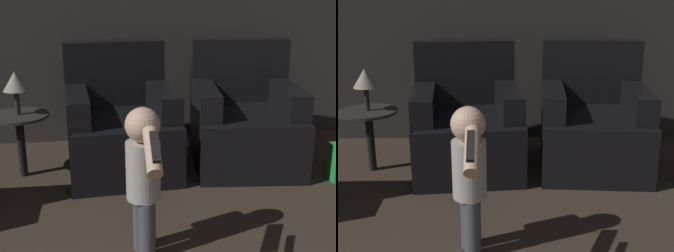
% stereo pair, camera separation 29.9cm
% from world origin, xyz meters
% --- Properties ---
extents(armchair_left, '(0.87, 0.95, 0.97)m').
position_xyz_m(armchair_left, '(-0.39, 3.76, 0.33)').
color(armchair_left, black).
rests_on(armchair_left, ground_plane).
extents(armchair_right, '(0.88, 0.95, 0.97)m').
position_xyz_m(armchair_right, '(0.60, 3.76, 0.33)').
color(armchair_right, black).
rests_on(armchair_right, ground_plane).
extents(person_toddler, '(0.18, 0.56, 0.82)m').
position_xyz_m(person_toddler, '(-0.32, 2.52, 0.49)').
color(person_toddler, '#474C56').
rests_on(person_toddler, ground_plane).
extents(side_table, '(0.44, 0.44, 0.48)m').
position_xyz_m(side_table, '(-1.14, 3.70, 0.40)').
color(side_table, black).
rests_on(side_table, ground_plane).
extents(lamp, '(0.18, 0.18, 0.32)m').
position_xyz_m(lamp, '(-1.14, 3.70, 0.73)').
color(lamp, '#262626').
rests_on(lamp, side_table).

